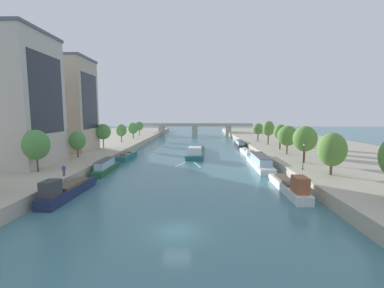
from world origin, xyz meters
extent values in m
plane|color=#42757F|center=(0.00, 0.00, 0.00)|extent=(400.00, 400.00, 0.00)
cube|color=#B2A893|center=(-34.84, 55.00, 0.87)|extent=(36.00, 170.00, 1.73)
cube|color=#B2A893|center=(34.84, 55.00, 0.87)|extent=(36.00, 170.00, 1.73)
cube|color=#23666B|center=(1.34, 46.58, 0.48)|extent=(4.88, 22.03, 0.96)
cube|color=#23666B|center=(1.72, 57.87, 0.57)|extent=(3.97, 1.34, 0.84)
cube|color=#23666B|center=(1.34, 46.58, 0.99)|extent=(4.96, 22.03, 0.06)
cube|color=white|center=(1.08, 39.14, 1.90)|extent=(3.25, 4.48, 1.78)
cube|color=black|center=(1.16, 41.34, 2.17)|extent=(2.48, 0.12, 0.50)
cube|color=brown|center=(1.41, 48.77, 1.20)|extent=(3.61, 11.49, 0.36)
cylinder|color=#232328|center=(1.73, 39.99, 1.57)|extent=(0.07, 0.07, 1.10)
cube|color=silver|center=(1.69, 31.27, 0.01)|extent=(1.80, 5.91, 0.03)
cube|color=silver|center=(-1.91, 31.39, 0.01)|extent=(2.19, 5.82, 0.03)
cube|color=#1E284C|center=(-14.93, 9.57, 0.59)|extent=(2.50, 10.92, 1.19)
cube|color=#1E284C|center=(-14.72, 15.34, 0.71)|extent=(2.05, 1.32, 0.96)
cube|color=#1E284C|center=(-14.93, 9.57, 1.22)|extent=(2.54, 10.92, 0.06)
cube|color=#38383D|center=(-15.06, 5.89, 2.19)|extent=(1.66, 2.23, 1.88)
cube|color=black|center=(-15.02, 6.98, 2.47)|extent=(1.27, 0.08, 0.53)
cube|color=brown|center=(-14.89, 10.66, 1.43)|extent=(1.85, 5.70, 0.36)
cylinder|color=#232328|center=(-14.73, 6.31, 1.80)|extent=(0.07, 0.07, 1.10)
cube|color=#235633|center=(-15.23, 24.05, 0.49)|extent=(2.28, 10.72, 0.98)
cube|color=#235633|center=(-15.42, 29.72, 0.59)|extent=(1.87, 1.27, 0.85)
cube|color=#235633|center=(-15.23, 24.05, 1.01)|extent=(2.32, 10.72, 0.06)
cube|color=#9EBCD6|center=(-15.22, 23.51, 1.70)|extent=(1.81, 6.87, 1.32)
cube|color=#4C4C51|center=(-15.22, 23.51, 2.40)|extent=(1.93, 7.08, 0.08)
cylinder|color=#232328|center=(-14.84, 20.86, 1.59)|extent=(0.07, 0.07, 1.10)
cube|color=#23666B|center=(-15.04, 37.37, 0.61)|extent=(2.34, 9.27, 1.22)
cube|color=#23666B|center=(-14.87, 42.32, 0.73)|extent=(1.96, 1.32, 0.98)
cube|color=#23666B|center=(-15.04, 37.37, 1.25)|extent=(2.38, 9.27, 0.06)
cube|color=#9E5133|center=(-14.97, 39.40, 1.48)|extent=(1.04, 0.93, 0.40)
cube|color=#9E5133|center=(-15.13, 34.79, 1.52)|extent=(1.15, 1.14, 0.48)
cylinder|color=#232328|center=(-14.84, 34.60, 1.83)|extent=(0.07, 0.07, 1.10)
cube|color=silver|center=(14.41, 12.51, 0.55)|extent=(2.14, 11.96, 1.10)
cube|color=silver|center=(14.46, 18.83, 0.66)|extent=(1.95, 1.25, 0.92)
cube|color=silver|center=(14.41, 12.51, 1.13)|extent=(2.18, 11.96, 0.06)
cube|color=#9E5133|center=(14.38, 8.45, 2.16)|extent=(1.55, 2.40, 1.99)
cube|color=black|center=(14.38, 9.65, 2.46)|extent=(1.23, 0.04, 0.56)
cube|color=brown|center=(14.42, 13.70, 1.34)|extent=(1.64, 6.22, 0.36)
cylinder|color=#232328|center=(14.69, 8.93, 1.71)|extent=(0.07, 0.07, 1.10)
cube|color=silver|center=(14.42, 29.41, 0.49)|extent=(3.24, 15.50, 0.99)
cube|color=silver|center=(14.63, 37.47, 0.59)|extent=(2.72, 1.28, 0.86)
cube|color=silver|center=(14.42, 29.41, 1.02)|extent=(3.29, 15.50, 0.06)
cube|color=#9EBCD6|center=(14.40, 28.64, 1.76)|extent=(2.58, 9.93, 1.42)
cube|color=#4C4C51|center=(14.40, 28.64, 2.51)|extent=(2.76, 10.23, 0.08)
cylinder|color=#232328|center=(14.73, 24.77, 1.60)|extent=(0.07, 0.07, 1.10)
cube|color=silver|center=(14.79, 45.93, 0.52)|extent=(1.99, 10.02, 1.04)
cube|color=silver|center=(14.70, 51.28, 0.63)|extent=(1.76, 1.25, 0.89)
cube|color=silver|center=(14.79, 45.93, 1.07)|extent=(2.03, 10.02, 0.06)
cube|color=white|center=(14.76, 48.13, 1.30)|extent=(0.93, 0.92, 0.40)
cube|color=white|center=(14.84, 43.13, 1.34)|extent=(1.02, 1.12, 0.48)
cylinder|color=#232328|center=(15.12, 42.94, 1.65)|extent=(0.07, 0.07, 1.10)
cube|color=black|center=(15.23, 60.29, 0.51)|extent=(2.32, 11.60, 1.03)
cube|color=black|center=(15.33, 66.42, 0.62)|extent=(2.03, 1.25, 0.88)
cube|color=black|center=(15.23, 60.29, 1.06)|extent=(2.36, 11.60, 0.06)
cube|color=#9EBCD6|center=(15.22, 59.71, 1.65)|extent=(1.86, 7.43, 1.12)
cube|color=#4C4C51|center=(15.22, 59.71, 2.25)|extent=(1.99, 7.66, 0.08)
cylinder|color=#232328|center=(15.49, 56.81, 1.64)|extent=(0.07, 0.07, 1.10)
cylinder|color=brown|center=(-23.23, 16.49, 3.21)|extent=(0.30, 0.30, 2.95)
ellipsoid|color=#4C8942|center=(-23.23, 16.49, 5.97)|extent=(3.94, 3.94, 4.69)
cylinder|color=brown|center=(-23.15, 29.81, 2.95)|extent=(0.27, 0.27, 2.44)
ellipsoid|color=#4C8942|center=(-23.15, 29.81, 5.27)|extent=(3.30, 3.30, 4.01)
cylinder|color=brown|center=(-23.13, 44.33, 3.36)|extent=(0.25, 0.25, 3.24)
ellipsoid|color=#4C8942|center=(-23.13, 44.33, 6.10)|extent=(3.96, 3.96, 4.08)
cylinder|color=brown|center=(-22.49, 58.16, 3.13)|extent=(0.29, 0.29, 2.79)
ellipsoid|color=#4C8942|center=(-22.49, 58.16, 5.57)|extent=(3.27, 3.27, 3.80)
cylinder|color=brown|center=(-22.30, 71.99, 3.03)|extent=(0.39, 0.39, 2.60)
ellipsoid|color=#4C8942|center=(-22.30, 71.99, 5.47)|extent=(3.67, 3.67, 4.11)
cylinder|color=brown|center=(-22.78, 83.95, 3.19)|extent=(0.25, 0.25, 2.92)
ellipsoid|color=#4C8942|center=(-22.78, 83.95, 5.69)|extent=(3.34, 3.34, 3.75)
cylinder|color=brown|center=(21.62, 15.54, 2.95)|extent=(0.39, 0.39, 2.43)
ellipsoid|color=#568438|center=(21.62, 15.54, 5.53)|extent=(4.02, 4.02, 4.96)
cylinder|color=brown|center=(21.61, 25.29, 3.31)|extent=(0.36, 0.36, 3.15)
ellipsoid|color=#568438|center=(21.61, 25.29, 6.18)|extent=(4.26, 4.26, 4.69)
cylinder|color=brown|center=(21.82, 35.30, 3.19)|extent=(0.32, 0.32, 2.92)
ellipsoid|color=#568438|center=(21.82, 35.30, 5.88)|extent=(4.39, 4.39, 4.47)
cylinder|color=brown|center=(22.70, 43.14, 3.44)|extent=(0.40, 0.40, 3.41)
ellipsoid|color=#568438|center=(22.70, 43.14, 6.18)|extent=(3.33, 3.33, 3.78)
cylinder|color=brown|center=(22.49, 53.59, 3.52)|extent=(0.39, 0.39, 3.57)
ellipsoid|color=#568438|center=(22.49, 53.59, 6.50)|extent=(3.35, 3.35, 4.35)
cylinder|color=brown|center=(21.64, 63.03, 3.28)|extent=(0.38, 0.38, 3.10)
ellipsoid|color=#568438|center=(21.64, 63.03, 5.83)|extent=(3.51, 3.51, 3.64)
cylinder|color=black|center=(18.93, 19.08, 3.67)|extent=(0.11, 0.11, 3.88)
sphere|color=#EAE5C6|center=(18.93, 19.08, 5.76)|extent=(0.28, 0.28, 0.28)
cylinder|color=black|center=(18.93, 19.08, 1.83)|extent=(0.22, 0.22, 0.20)
cube|color=#BCB2A8|center=(-31.58, 22.22, 13.01)|extent=(14.45, 12.20, 22.55)
cube|color=#565B66|center=(-31.58, 22.22, 24.53)|extent=(14.88, 12.56, 0.50)
cube|color=#232833|center=(-24.34, 22.22, 14.13)|extent=(0.04, 9.76, 13.53)
cube|color=#B2A38E|center=(-31.58, 39.68, 12.63)|extent=(14.52, 10.51, 21.80)
cube|color=#565B66|center=(-31.58, 39.68, 23.78)|extent=(14.96, 10.83, 0.50)
cube|color=#232833|center=(-24.30, 39.68, 13.72)|extent=(0.04, 8.41, 13.08)
cube|color=#ADA899|center=(0.00, 107.72, 4.83)|extent=(57.69, 4.40, 0.60)
cube|color=#ADA899|center=(0.00, 105.72, 5.58)|extent=(57.69, 0.30, 0.90)
cube|color=#ADA899|center=(0.00, 109.72, 5.58)|extent=(57.69, 0.30, 0.90)
cube|color=#ADA899|center=(-16.84, 107.72, 2.27)|extent=(2.80, 3.60, 4.53)
cube|color=#ADA899|center=(0.00, 107.72, 2.27)|extent=(2.80, 3.60, 4.53)
cube|color=#ADA899|center=(16.84, 107.72, 2.27)|extent=(2.80, 3.60, 4.53)
cylinder|color=#2D2D38|center=(-17.71, 13.72, 2.15)|extent=(0.13, 0.13, 0.84)
cylinder|color=#2D2D38|center=(-17.60, 13.88, 2.15)|extent=(0.13, 0.13, 0.84)
cube|color=#3351A8|center=(-17.65, 13.80, 2.85)|extent=(0.36, 0.39, 0.56)
sphere|color=#9E7051|center=(-17.65, 13.80, 3.25)|extent=(0.21, 0.21, 0.21)
cylinder|color=#3351A8|center=(-17.78, 13.62, 2.85)|extent=(0.09, 0.09, 0.54)
cylinder|color=#3351A8|center=(-17.53, 13.98, 2.85)|extent=(0.09, 0.09, 0.54)
camera|label=1|loc=(1.97, -22.44, 10.74)|focal=24.07mm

